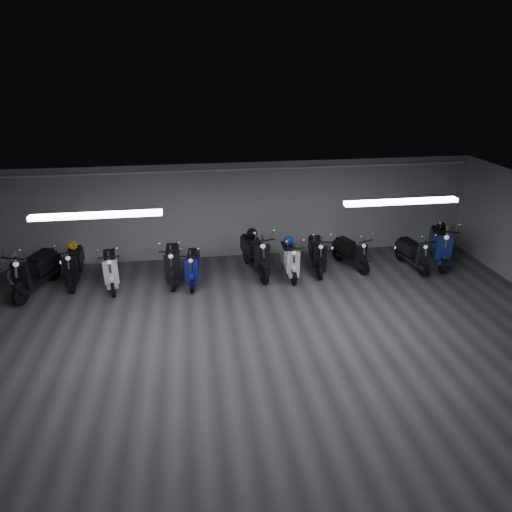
{
  "coord_description": "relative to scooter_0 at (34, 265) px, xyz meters",
  "views": [
    {
      "loc": [
        -1.2,
        -7.19,
        5.36
      ],
      "look_at": [
        0.22,
        2.5,
        1.05
      ],
      "focal_mm": 31.06,
      "sensor_mm": 36.0,
      "label": 1
    }
  ],
  "objects": [
    {
      "name": "floor",
      "position": [
        5.22,
        -3.45,
        -0.75
      ],
      "size": [
        14.0,
        10.0,
        0.01
      ],
      "primitive_type": "cube",
      "color": "#3A3A3D",
      "rests_on": "ground"
    },
    {
      "name": "ceiling",
      "position": [
        5.22,
        -3.45,
        2.06
      ],
      "size": [
        14.0,
        10.0,
        0.01
      ],
      "primitive_type": "cube",
      "color": "gray",
      "rests_on": "ground"
    },
    {
      "name": "back_wall",
      "position": [
        5.22,
        1.55,
        0.66
      ],
      "size": [
        14.0,
        0.01,
        2.8
      ],
      "primitive_type": "cube",
      "color": "gray",
      "rests_on": "ground"
    },
    {
      "name": "fluor_strip_left",
      "position": [
        2.22,
        -2.45,
        2.0
      ],
      "size": [
        2.4,
        0.18,
        0.08
      ],
      "primitive_type": "cube",
      "color": "white",
      "rests_on": "ceiling"
    },
    {
      "name": "fluor_strip_right",
      "position": [
        8.22,
        -2.45,
        2.0
      ],
      "size": [
        2.4,
        0.18,
        0.08
      ],
      "primitive_type": "cube",
      "color": "white",
      "rests_on": "ceiling"
    },
    {
      "name": "conduit",
      "position": [
        5.22,
        1.47,
        1.88
      ],
      "size": [
        13.6,
        0.05,
        0.05
      ],
      "primitive_type": "cylinder",
      "rotation": [
        0.0,
        1.57,
        0.0
      ],
      "color": "white",
      "rests_on": "back_wall"
    },
    {
      "name": "scooter_0",
      "position": [
        0.0,
        0.0,
        0.0
      ],
      "size": [
        1.26,
        2.1,
        1.49
      ],
      "primitive_type": null,
      "rotation": [
        0.0,
        0.0,
        -0.32
      ],
      "color": "black",
      "rests_on": "floor"
    },
    {
      "name": "scooter_1",
      "position": [
        0.83,
        0.41,
        -0.08
      ],
      "size": [
        0.7,
        1.82,
        1.33
      ],
      "primitive_type": null,
      "rotation": [
        0.0,
        0.0,
        0.06
      ],
      "color": "black",
      "rests_on": "floor"
    },
    {
      "name": "scooter_2",
      "position": [
        1.81,
        0.05,
        -0.09
      ],
      "size": [
        0.87,
        1.82,
        1.3
      ],
      "primitive_type": null,
      "rotation": [
        0.0,
        0.0,
        0.17
      ],
      "color": "white",
      "rests_on": "floor"
    },
    {
      "name": "scooter_3",
      "position": [
        3.37,
        0.14,
        -0.07
      ],
      "size": [
        0.61,
        1.81,
        1.34
      ],
      "primitive_type": null,
      "rotation": [
        0.0,
        0.0,
        -0.0
      ],
      "color": "black",
      "rests_on": "floor"
    },
    {
      "name": "scooter_4",
      "position": [
        3.9,
        -0.06,
        -0.13
      ],
      "size": [
        0.68,
        1.68,
        1.22
      ],
      "primitive_type": null,
      "rotation": [
        0.0,
        0.0,
        -0.08
      ],
      "color": "navy",
      "rests_on": "floor"
    },
    {
      "name": "scooter_5",
      "position": [
        5.59,
        0.26,
        0.0
      ],
      "size": [
        1.06,
        2.1,
        1.49
      ],
      "primitive_type": null,
      "rotation": [
        0.0,
        0.0,
        0.2
      ],
      "color": "black",
      "rests_on": "floor"
    },
    {
      "name": "scooter_6",
      "position": [
        6.49,
        -0.0,
        -0.11
      ],
      "size": [
        0.58,
        1.7,
        1.27
      ],
      "primitive_type": null,
      "rotation": [
        0.0,
        0.0,
        -0.01
      ],
      "color": "white",
      "rests_on": "floor"
    },
    {
      "name": "scooter_7",
      "position": [
        7.32,
        0.23,
        -0.09
      ],
      "size": [
        0.79,
        1.82,
        1.31
      ],
      "primitive_type": null,
      "rotation": [
        0.0,
        0.0,
        -0.12
      ],
      "color": "black",
      "rests_on": "floor"
    },
    {
      "name": "scooter_8",
      "position": [
        8.31,
        0.24,
        -0.14
      ],
      "size": [
        1.08,
        1.71,
        1.21
      ],
      "primitive_type": null,
      "rotation": [
        0.0,
        0.0,
        0.36
      ],
      "color": "black",
      "rests_on": "floor"
    },
    {
      "name": "scooter_9",
      "position": [
        10.0,
        -0.06,
        -0.14
      ],
      "size": [
        0.78,
        1.69,
        1.21
      ],
      "primitive_type": null,
      "rotation": [
        0.0,
        0.0,
        0.15
      ],
      "color": "black",
      "rests_on": "floor"
    },
    {
      "name": "scooter_10",
      "position": [
        10.91,
        0.15,
        -0.0
      ],
      "size": [
        1.29,
        2.1,
        1.49
      ],
      "primitive_type": null,
      "rotation": [
        0.0,
        0.0,
        -0.34
      ],
      "color": "navy",
      "rests_on": "floor"
    },
    {
      "name": "helmet_0",
      "position": [
        0.81,
        0.65,
        0.21
      ],
      "size": [
        0.25,
        0.25,
        0.25
      ],
      "primitive_type": "sphere",
      "color": "#F6B30E",
      "rests_on": "scooter_1"
    },
    {
      "name": "helmet_1",
      "position": [
        5.54,
        0.54,
        0.33
      ],
      "size": [
        0.29,
        0.29,
        0.29
      ],
      "primitive_type": "sphere",
      "color": "black",
      "rests_on": "scooter_5"
    },
    {
      "name": "helmet_2",
      "position": [
        6.49,
        0.24,
        0.17
      ],
      "size": [
        0.27,
        0.27,
        0.27
      ],
      "primitive_type": "sphere",
      "color": "#0E2D9C",
      "rests_on": "scooter_6"
    },
    {
      "name": "helmet_3",
      "position": [
        11.0,
        0.41,
        0.3
      ],
      "size": [
        0.25,
        0.25,
        0.25
      ],
      "primitive_type": "sphere",
      "color": "black",
      "rests_on": "scooter_10"
    }
  ]
}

